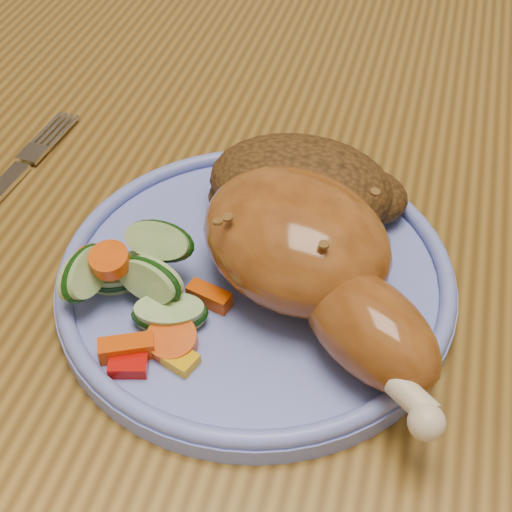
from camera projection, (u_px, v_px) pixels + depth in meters
The scene contains 7 objects.
dining_table at pixel (354, 287), 0.55m from camera, with size 0.90×1.40×0.75m.
chair_far at pixel (411, 73), 1.10m from camera, with size 0.42×0.42×0.91m.
plate at pixel (256, 280), 0.43m from camera, with size 0.24×0.24×0.01m, color #6879D6.
plate_rim at pixel (256, 268), 0.42m from camera, with size 0.24×0.24×0.01m, color #6879D6.
chicken_leg at pixel (312, 259), 0.39m from camera, with size 0.18×0.18×0.06m.
rice_pilaf at pixel (304, 188), 0.45m from camera, with size 0.13×0.09×0.05m.
vegetable_pile at pixel (137, 284), 0.40m from camera, with size 0.10×0.10×0.05m.
Camera 1 is at (0.02, -0.38, 1.07)m, focal length 50.00 mm.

